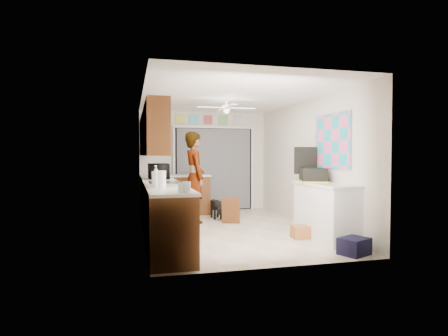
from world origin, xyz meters
TOP-DOWN VIEW (x-y plane):
  - floor at (0.00, 0.00)m, footprint 5.00×5.00m
  - ceiling at (0.00, 0.00)m, footprint 5.00×5.00m
  - wall_back at (0.00, 2.50)m, footprint 3.20×0.00m
  - wall_front at (0.00, -2.50)m, footprint 3.20×0.00m
  - wall_left at (-1.60, 0.00)m, footprint 0.00×5.00m
  - wall_right at (1.60, 0.00)m, footprint 0.00×5.00m
  - left_base_cabinets at (-1.30, 0.00)m, footprint 0.60×4.80m
  - left_countertop at (-1.29, 0.00)m, footprint 0.62×4.80m
  - upper_cabinets at (-1.44, 0.20)m, footprint 0.32×4.00m
  - sink_basin at (-1.29, -1.00)m, footprint 0.50×0.76m
  - faucet at (-1.48, -1.00)m, footprint 0.03×0.03m
  - peninsula_base at (-0.50, 2.00)m, footprint 1.00×0.60m
  - peninsula_top at (-0.50, 2.00)m, footprint 1.04×0.64m
  - back_opening_recess at (0.25, 2.47)m, footprint 2.00×0.06m
  - curtain_panel at (0.25, 2.43)m, footprint 1.90×0.03m
  - door_trim_left at (-0.77, 2.44)m, footprint 0.06×0.04m
  - door_trim_right at (1.27, 2.44)m, footprint 0.06×0.04m
  - door_trim_head at (0.25, 2.44)m, footprint 2.10×0.04m
  - header_frame_0 at (-0.60, 2.47)m, footprint 0.22×0.02m
  - header_frame_1 at (-0.25, 2.47)m, footprint 0.22×0.02m
  - header_frame_2 at (0.10, 2.47)m, footprint 0.22×0.02m
  - header_frame_3 at (0.50, 2.47)m, footprint 0.22×0.02m
  - header_frame_4 at (0.90, 2.47)m, footprint 0.22×0.02m
  - route66_sign at (-0.95, 2.47)m, footprint 0.22×0.02m
  - right_counter_base at (1.35, -1.20)m, footprint 0.50×1.40m
  - right_counter_top at (1.34, -1.20)m, footprint 0.54×1.44m
  - abstract_painting at (1.58, -1.00)m, footprint 0.03×1.15m
  - ceiling_fan at (0.00, 0.20)m, footprint 1.14×1.14m
  - microwave at (-1.28, 0.54)m, footprint 0.41×0.57m
  - soap_bottle at (-1.46, -1.35)m, footprint 0.17×0.17m
  - jar_a at (-1.14, -2.25)m, footprint 0.12×0.12m
  - jar_b at (-1.21, -2.25)m, footprint 0.08×0.08m
  - paper_towel_roll at (-1.39, -1.55)m, footprint 0.13×0.13m
  - suitcase at (1.32, -0.81)m, footprint 0.56×0.65m
  - suitcase_rim at (1.32, -0.81)m, footprint 0.60×0.69m
  - suitcase_lid at (1.32, -0.52)m, footprint 0.41×0.16m
  - cardboard_box at (1.00, -1.07)m, footprint 0.36×0.28m
  - navy_crate at (1.25, -2.20)m, footprint 0.49×0.46m
  - cabinet_door_panel at (0.17, 0.50)m, footprint 0.39×0.26m
  - man at (-0.52, 0.87)m, footprint 0.52×0.73m
  - dog at (0.03, 1.22)m, footprint 0.26×0.57m

SIDE VIEW (x-z plane):
  - floor at x=0.00m, z-range 0.00..0.00m
  - cardboard_box at x=1.00m, z-range 0.00..0.21m
  - navy_crate at x=1.25m, z-range 0.00..0.24m
  - dog at x=0.03m, z-range 0.00..0.44m
  - cabinet_door_panel at x=0.17m, z-range 0.00..0.55m
  - left_base_cabinets at x=-1.30m, z-range 0.00..0.90m
  - peninsula_base at x=-0.50m, z-range 0.00..0.90m
  - right_counter_base at x=1.35m, z-range 0.00..0.90m
  - left_countertop at x=-1.29m, z-range 0.90..0.94m
  - peninsula_top at x=-0.50m, z-range 0.90..0.94m
  - right_counter_top at x=1.34m, z-range 0.90..0.94m
  - man at x=-0.52m, z-range 0.00..1.89m
  - suitcase_rim at x=1.32m, z-range 0.94..0.96m
  - sink_basin at x=-1.29m, z-range 0.92..0.98m
  - jar_b at x=-1.21m, z-range 0.94..1.06m
  - jar_a at x=-1.14m, z-range 0.94..1.08m
  - faucet at x=-1.48m, z-range 0.94..1.16m
  - back_opening_recess at x=0.25m, z-range 0.00..2.10m
  - door_trim_left at x=-0.77m, z-range 0.00..2.10m
  - door_trim_right at x=1.27m, z-range 0.00..2.10m
  - curtain_panel at x=0.25m, z-range 0.03..2.08m
  - suitcase at x=1.32m, z-range 0.94..1.18m
  - paper_towel_roll at x=-1.39m, z-range 0.94..1.19m
  - microwave at x=-1.28m, z-range 0.94..1.24m
  - soap_bottle at x=-1.46m, z-range 0.94..1.26m
  - wall_back at x=0.00m, z-range -0.35..2.85m
  - wall_front at x=0.00m, z-range -0.35..2.85m
  - wall_left at x=-1.60m, z-range -1.25..3.75m
  - wall_right at x=1.60m, z-range -1.25..3.75m
  - suitcase_lid at x=1.32m, z-range 1.06..1.56m
  - abstract_painting at x=1.58m, z-range 1.17..2.12m
  - upper_cabinets at x=-1.44m, z-range 1.40..2.20m
  - door_trim_head at x=0.25m, z-range 2.09..2.15m
  - header_frame_0 at x=-0.60m, z-range 2.19..2.41m
  - header_frame_1 at x=-0.25m, z-range 2.19..2.41m
  - header_frame_2 at x=0.10m, z-range 2.19..2.41m
  - header_frame_3 at x=0.50m, z-range 2.19..2.41m
  - header_frame_4 at x=0.90m, z-range 2.19..2.41m
  - route66_sign at x=-0.95m, z-range 2.17..2.43m
  - ceiling_fan at x=0.00m, z-range 2.20..2.44m
  - ceiling at x=0.00m, z-range 2.50..2.50m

